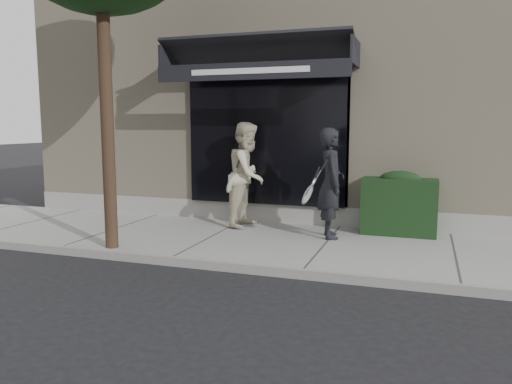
% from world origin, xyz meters
% --- Properties ---
extents(ground, '(80.00, 80.00, 0.00)m').
position_xyz_m(ground, '(0.00, 0.00, 0.00)').
color(ground, black).
rests_on(ground, ground).
extents(sidewalk, '(20.00, 3.00, 0.12)m').
position_xyz_m(sidewalk, '(0.00, 0.00, 0.06)').
color(sidewalk, gray).
rests_on(sidewalk, ground).
extents(curb, '(20.00, 0.10, 0.14)m').
position_xyz_m(curb, '(0.00, -1.55, 0.07)').
color(curb, gray).
rests_on(curb, ground).
extents(building_facade, '(14.30, 8.04, 5.64)m').
position_xyz_m(building_facade, '(-0.01, 4.96, 2.74)').
color(building_facade, beige).
rests_on(building_facade, ground).
extents(hedge, '(1.30, 0.70, 1.14)m').
position_xyz_m(hedge, '(1.10, 1.25, 0.66)').
color(hedge, black).
rests_on(hedge, sidewalk).
extents(pedestrian_front, '(0.76, 0.89, 1.90)m').
position_xyz_m(pedestrian_front, '(-0.02, 0.53, 1.07)').
color(pedestrian_front, black).
rests_on(pedestrian_front, sidewalk).
extents(pedestrian_back, '(0.84, 1.03, 2.00)m').
position_xyz_m(pedestrian_back, '(-1.71, 1.02, 1.12)').
color(pedestrian_back, beige).
rests_on(pedestrian_back, sidewalk).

